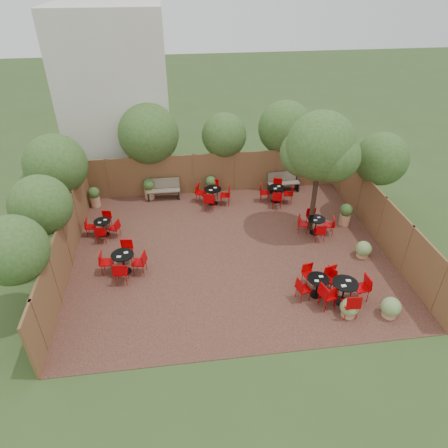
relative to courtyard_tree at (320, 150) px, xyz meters
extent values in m
plane|color=#354F23|center=(-3.58, -1.19, -3.57)|extent=(80.00, 80.00, 0.00)
cube|color=#341C15|center=(-3.58, -1.19, -3.56)|extent=(12.00, 10.00, 0.02)
cube|color=brown|center=(-3.58, 3.81, -2.57)|extent=(12.00, 0.08, 2.00)
cube|color=brown|center=(-9.58, -1.19, -2.57)|extent=(0.08, 10.00, 2.00)
cube|color=brown|center=(2.42, -1.19, -2.57)|extent=(0.08, 10.00, 2.00)
cube|color=beige|center=(-8.08, 6.81, 0.43)|extent=(5.00, 4.00, 8.00)
sphere|color=#2F511A|center=(-10.18, 1.81, -0.83)|extent=(2.47, 2.47, 2.47)
sphere|color=#2F511A|center=(-10.08, -1.19, -0.94)|extent=(2.09, 2.09, 2.09)
sphere|color=#2F511A|center=(-10.28, -3.69, -0.95)|extent=(2.06, 2.06, 2.06)
sphere|color=#2F511A|center=(-6.58, 4.51, -0.73)|extent=(2.79, 2.79, 2.79)
sphere|color=#2F511A|center=(-3.08, 4.41, -0.93)|extent=(2.12, 2.12, 2.12)
sphere|color=#2F511A|center=(-0.08, 4.61, -0.78)|extent=(2.61, 2.61, 2.61)
sphere|color=#2F511A|center=(3.02, 0.81, -0.90)|extent=(2.21, 2.21, 2.21)
cylinder|color=black|center=(0.01, 0.01, -1.60)|extent=(0.25, 0.25, 3.89)
sphere|color=#2F511A|center=(0.01, 0.01, 0.15)|extent=(2.66, 2.66, 2.66)
sphere|color=#2F511A|center=(-0.49, 0.41, -0.27)|extent=(1.86, 1.86, 1.86)
sphere|color=#2F511A|center=(0.41, -0.39, -0.12)|extent=(1.94, 1.94, 1.94)
cube|color=brown|center=(-6.11, 3.36, -3.10)|extent=(1.57, 0.50, 0.05)
cube|color=brown|center=(-6.11, 3.57, -2.82)|extent=(1.56, 0.15, 0.47)
cube|color=black|center=(-6.82, 3.36, -3.34)|extent=(0.07, 0.47, 0.42)
cube|color=black|center=(-5.40, 3.36, -3.34)|extent=(0.07, 0.47, 0.42)
cube|color=brown|center=(-0.28, 3.36, -3.11)|extent=(1.55, 0.55, 0.05)
cube|color=brown|center=(-0.28, 3.57, -2.83)|extent=(1.53, 0.21, 0.46)
cube|color=black|center=(-0.98, 3.36, -3.34)|extent=(0.09, 0.46, 0.41)
cube|color=black|center=(0.41, 3.36, -3.34)|extent=(0.09, 0.46, 0.41)
cylinder|color=black|center=(-0.31, -4.41, -3.53)|extent=(0.49, 0.49, 0.03)
cylinder|color=black|center=(-0.31, -4.41, -3.13)|extent=(0.06, 0.06, 0.78)
cylinder|color=black|center=(-0.31, -4.41, -2.73)|extent=(0.85, 0.85, 0.03)
cube|color=white|center=(-0.17, -4.32, -2.71)|extent=(0.17, 0.13, 0.02)
cube|color=white|center=(-0.42, -4.55, -2.71)|extent=(0.17, 0.13, 0.02)
cylinder|color=black|center=(0.10, -0.38, -3.53)|extent=(0.42, 0.42, 0.03)
cylinder|color=black|center=(0.10, -0.38, -3.20)|extent=(0.05, 0.05, 0.66)
cylinder|color=black|center=(0.10, -0.38, -2.85)|extent=(0.72, 0.72, 0.03)
cube|color=white|center=(0.21, -0.31, -2.83)|extent=(0.14, 0.11, 0.01)
cube|color=white|center=(0.00, -0.49, -2.83)|extent=(0.14, 0.11, 0.01)
cylinder|color=black|center=(-7.57, -1.88, -3.53)|extent=(0.47, 0.47, 0.03)
cylinder|color=black|center=(-7.57, -1.88, -3.15)|extent=(0.05, 0.05, 0.74)
cylinder|color=black|center=(-7.57, -1.88, -2.77)|extent=(0.81, 0.81, 0.03)
cube|color=white|center=(-7.44, -1.79, -2.75)|extent=(0.17, 0.13, 0.02)
cube|color=white|center=(-7.68, -2.01, -2.75)|extent=(0.17, 0.13, 0.02)
cylinder|color=black|center=(-3.84, 2.61, -3.53)|extent=(0.45, 0.45, 0.03)
cylinder|color=black|center=(-3.84, 2.61, -3.16)|extent=(0.05, 0.05, 0.72)
cylinder|color=black|center=(-3.84, 2.61, -2.79)|extent=(0.79, 0.79, 0.03)
cube|color=white|center=(-3.72, 2.70, -2.77)|extent=(0.17, 0.15, 0.02)
cube|color=white|center=(-3.95, 2.49, -2.77)|extent=(0.17, 0.15, 0.02)
cylinder|color=black|center=(-0.88, 2.42, -3.53)|extent=(0.44, 0.44, 0.03)
cylinder|color=black|center=(-0.88, 2.42, -3.18)|extent=(0.05, 0.05, 0.69)
cylinder|color=black|center=(-0.88, 2.42, -2.82)|extent=(0.75, 0.75, 0.03)
cube|color=white|center=(-0.76, 2.50, -2.80)|extent=(0.15, 0.12, 0.01)
cube|color=white|center=(-0.98, 2.30, -2.80)|extent=(0.15, 0.12, 0.01)
cylinder|color=black|center=(-1.05, -3.97, -3.53)|extent=(0.43, 0.43, 0.03)
cylinder|color=black|center=(-1.05, -3.97, -3.19)|extent=(0.05, 0.05, 0.68)
cylinder|color=black|center=(-1.05, -3.97, -2.84)|extent=(0.74, 0.74, 0.03)
cube|color=white|center=(-0.93, -3.89, -2.81)|extent=(0.16, 0.14, 0.01)
cube|color=white|center=(-1.15, -4.09, -2.81)|extent=(0.16, 0.14, 0.01)
cylinder|color=black|center=(-8.58, 0.65, -3.53)|extent=(0.40, 0.40, 0.03)
cylinder|color=black|center=(-8.58, 0.65, -3.21)|extent=(0.05, 0.05, 0.63)
cylinder|color=black|center=(-8.58, 0.65, -2.89)|extent=(0.68, 0.68, 0.03)
cube|color=white|center=(-8.47, 0.72, -2.87)|extent=(0.14, 0.11, 0.01)
cube|color=white|center=(-8.67, 0.54, -2.87)|extent=(0.14, 0.11, 0.01)
cylinder|color=tan|center=(-6.78, 3.51, -3.29)|extent=(0.45, 0.45, 0.52)
sphere|color=#2F511A|center=(-6.78, 3.51, -2.82)|extent=(0.54, 0.54, 0.54)
cylinder|color=tan|center=(-3.84, 3.48, -3.29)|extent=(0.44, 0.44, 0.51)
sphere|color=#2F511A|center=(-3.84, 3.48, -2.84)|extent=(0.53, 0.53, 0.53)
cylinder|color=tan|center=(-9.23, 3.10, -3.30)|extent=(0.43, 0.43, 0.50)
sphere|color=#2F511A|center=(-9.23, 3.10, -2.85)|extent=(0.52, 0.52, 0.52)
cylinder|color=tan|center=(1.55, 0.10, -3.29)|extent=(0.45, 0.45, 0.51)
sphere|color=#2F511A|center=(1.55, 0.10, -2.83)|extent=(0.54, 0.54, 0.54)
cylinder|color=tan|center=(0.96, -5.20, -3.44)|extent=(0.46, 0.46, 0.21)
sphere|color=olive|center=(0.96, -5.20, -3.18)|extent=(0.63, 0.63, 0.63)
cylinder|color=tan|center=(-0.34, -5.02, -3.45)|extent=(0.44, 0.44, 0.20)
sphere|color=olive|center=(-0.34, -5.02, -3.20)|extent=(0.59, 0.59, 0.59)
cylinder|color=tan|center=(1.40, -2.14, -3.45)|extent=(0.44, 0.44, 0.20)
sphere|color=olive|center=(1.40, -2.14, -3.20)|extent=(0.60, 0.60, 0.60)
camera|label=1|loc=(-5.49, -13.64, 6.00)|focal=32.39mm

